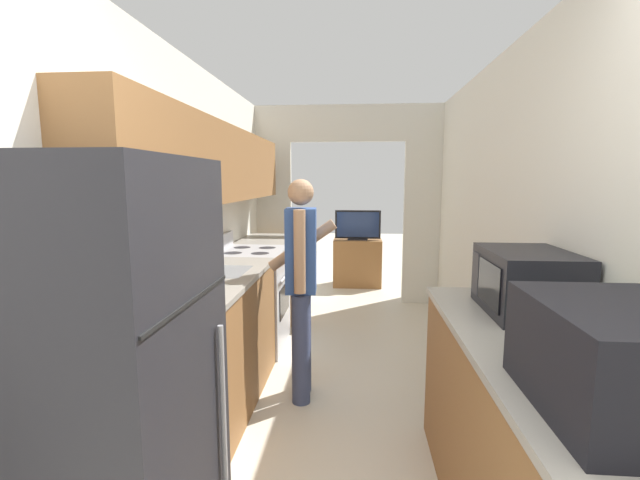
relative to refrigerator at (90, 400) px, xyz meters
The scene contains 13 objects.
wall_left 1.63m from the refrigerator, 102.77° to the left, with size 0.38×7.23×2.50m.
wall_right 2.32m from the refrigerator, 29.30° to the left, with size 0.06×7.23×2.50m.
wall_far_with_doorway 4.28m from the refrigerator, 79.24° to the left, with size 2.74×0.06×2.50m.
counter_left 1.99m from the refrigerator, 92.27° to the left, with size 0.62×3.44×0.93m.
counter_right 1.74m from the refrigerator, 13.18° to the left, with size 0.62×1.82×0.93m.
refrigerator is the anchor object (origin of this frame).
range_oven 2.58m from the refrigerator, 91.56° to the left, with size 0.66×0.72×1.07m.
person 1.71m from the refrigerator, 72.03° to the left, with size 0.51×0.39×1.58m.
suitcase 1.68m from the refrigerator, ahead, with size 0.46×0.58×0.31m.
microwave 1.94m from the refrigerator, 24.93° to the left, with size 0.39×0.54×0.31m.
book_stack 1.71m from the refrigerator, 11.68° to the left, with size 0.25×0.27×0.05m.
tv_cabinet 5.11m from the refrigerator, 79.41° to the left, with size 0.71×0.42×0.70m.
television 5.05m from the refrigerator, 79.32° to the left, with size 0.67×0.16×0.44m.
Camera 1 is at (0.12, -0.61, 1.58)m, focal length 24.00 mm.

